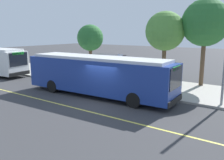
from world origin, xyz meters
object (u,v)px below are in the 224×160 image
object	(u,v)px
waiting_bench	(109,75)
route_sign_post	(120,66)
pedestrian_commuter	(95,71)
transit_bus_main	(98,74)

from	to	relation	value
waiting_bench	route_sign_post	bearing A→B (deg)	-36.45
route_sign_post	pedestrian_commuter	bearing A→B (deg)	166.92
waiting_bench	pedestrian_commuter	world-z (taller)	pedestrian_commuter
waiting_bench	route_sign_post	distance (m)	3.43
transit_bus_main	pedestrian_commuter	xyz separation A→B (m)	(-3.10, 3.48, -0.50)
route_sign_post	waiting_bench	bearing A→B (deg)	143.55
transit_bus_main	waiting_bench	distance (m)	5.26
waiting_bench	route_sign_post	world-z (taller)	route_sign_post
transit_bus_main	pedestrian_commuter	size ratio (longest dim) A/B	7.11
pedestrian_commuter	transit_bus_main	bearing A→B (deg)	-48.29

